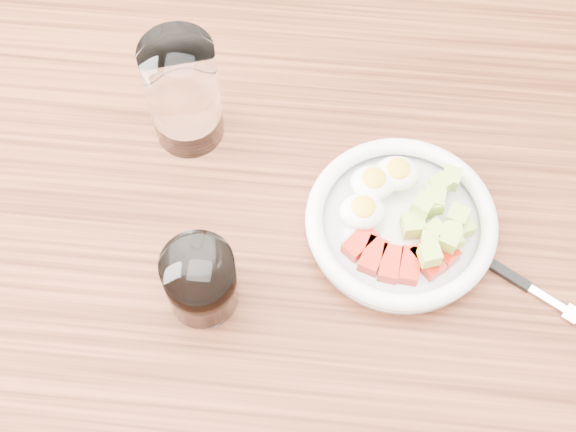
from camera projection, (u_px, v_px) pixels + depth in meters
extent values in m
plane|color=brown|center=(292.00, 405.00, 1.59)|extent=(4.00, 4.00, 0.00)
cube|color=brown|center=(296.00, 244.00, 0.93)|extent=(1.50, 0.90, 0.04)
cylinder|color=white|center=(400.00, 227.00, 0.91)|extent=(0.21, 0.21, 0.01)
torus|color=white|center=(401.00, 221.00, 0.89)|extent=(0.22, 0.22, 0.02)
cube|color=#B61A0B|center=(360.00, 243.00, 0.88)|extent=(0.04, 0.04, 0.02)
cube|color=#B61A0B|center=(373.00, 256.00, 0.88)|extent=(0.03, 0.04, 0.02)
cube|color=#B61A0B|center=(390.00, 264.00, 0.87)|extent=(0.03, 0.04, 0.02)
cube|color=#B61A0B|center=(409.00, 266.00, 0.87)|extent=(0.03, 0.04, 0.02)
cube|color=#B61A0B|center=(427.00, 261.00, 0.87)|extent=(0.04, 0.04, 0.02)
cube|color=#B61A0B|center=(441.00, 250.00, 0.88)|extent=(0.04, 0.04, 0.02)
ellipsoid|color=white|center=(373.00, 183.00, 0.91)|extent=(0.05, 0.04, 0.03)
ellipsoid|color=yellow|center=(374.00, 178.00, 0.90)|extent=(0.03, 0.03, 0.01)
ellipsoid|color=white|center=(397.00, 174.00, 0.91)|extent=(0.05, 0.04, 0.03)
ellipsoid|color=yellow|center=(399.00, 169.00, 0.90)|extent=(0.03, 0.03, 0.01)
ellipsoid|color=white|center=(363.00, 211.00, 0.89)|extent=(0.05, 0.04, 0.03)
ellipsoid|color=yellow|center=(363.00, 207.00, 0.88)|extent=(0.03, 0.03, 0.01)
cube|color=#B8D150|center=(413.00, 225.00, 0.89)|extent=(0.03, 0.03, 0.02)
cube|color=#B8D150|center=(433.00, 204.00, 0.88)|extent=(0.02, 0.02, 0.02)
cube|color=#B8D150|center=(451.00, 178.00, 0.90)|extent=(0.03, 0.03, 0.02)
cube|color=#B8D150|center=(449.00, 240.00, 0.86)|extent=(0.03, 0.03, 0.02)
cube|color=#B8D150|center=(423.00, 205.00, 0.88)|extent=(0.03, 0.03, 0.02)
cube|color=#B8D150|center=(429.00, 241.00, 0.87)|extent=(0.02, 0.02, 0.02)
cube|color=#B8D150|center=(457.00, 217.00, 0.88)|extent=(0.03, 0.03, 0.02)
cube|color=#B8D150|center=(427.00, 207.00, 0.90)|extent=(0.03, 0.03, 0.02)
cube|color=#B8D150|center=(453.00, 231.00, 0.87)|extent=(0.02, 0.02, 0.02)
cube|color=#B8D150|center=(439.00, 185.00, 0.90)|extent=(0.03, 0.03, 0.02)
cube|color=#B8D150|center=(453.00, 240.00, 0.86)|extent=(0.02, 0.02, 0.02)
cube|color=#B8D150|center=(430.00, 255.00, 0.85)|extent=(0.03, 0.03, 0.02)
cube|color=#B8D150|center=(435.00, 231.00, 0.88)|extent=(0.03, 0.03, 0.02)
cube|color=#B8D150|center=(434.00, 199.00, 0.88)|extent=(0.02, 0.02, 0.02)
cube|color=#B8D150|center=(464.00, 228.00, 0.88)|extent=(0.02, 0.02, 0.02)
cube|color=black|center=(497.00, 268.00, 0.89)|extent=(0.08, 0.05, 0.01)
cube|color=silver|center=(549.00, 300.00, 0.87)|extent=(0.05, 0.03, 0.00)
cube|color=silver|center=(572.00, 314.00, 0.86)|extent=(0.02, 0.02, 0.00)
cylinder|color=white|center=(183.00, 93.00, 0.91)|extent=(0.08, 0.08, 0.15)
cylinder|color=white|center=(200.00, 281.00, 0.84)|extent=(0.08, 0.08, 0.09)
cylinder|color=black|center=(201.00, 281.00, 0.84)|extent=(0.07, 0.07, 0.07)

